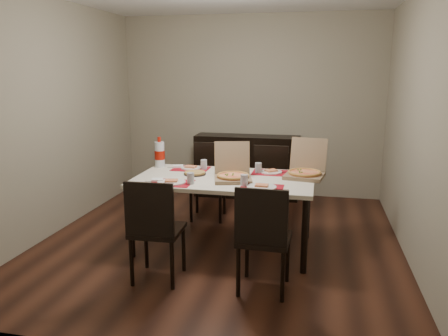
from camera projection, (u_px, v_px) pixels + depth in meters
The scene contains 18 objects.
ground at pixel (220, 241), 4.77m from camera, with size 3.80×4.00×0.02m, color #432114.
room_walls at pixel (229, 78), 4.80m from camera, with size 3.84×4.02×2.62m.
sideboard at pixel (247, 166), 6.36m from camera, with size 1.50×0.40×0.90m, color black.
dining_table at pixel (224, 184), 4.46m from camera, with size 1.80×1.00×0.75m.
chair_near_left at pixel (155, 227), 3.73m from camera, with size 0.43×0.43×0.93m.
chair_near_right at pixel (263, 235), 3.54m from camera, with size 0.43×0.43×0.93m.
chair_far_left at pixel (209, 177), 5.47m from camera, with size 0.45×0.45×0.93m.
chair_far_right at pixel (269, 182), 5.24m from camera, with size 0.42×0.42×0.93m.
setting_near_left at pixel (174, 181), 4.22m from camera, with size 0.50×0.30×0.11m.
setting_near_right at pixel (257, 185), 4.06m from camera, with size 0.46×0.30×0.11m.
setting_far_left at pixel (193, 167), 4.83m from camera, with size 0.48×0.30×0.11m.
setting_far_right at pixel (268, 171), 4.64m from camera, with size 0.45×0.30×0.11m.
napkin_loose at pixel (224, 178), 4.38m from camera, with size 0.12×0.11×0.02m, color white.
pizza_box_center at pixel (233, 174), 4.34m from camera, with size 0.44×0.47×0.36m.
pizza_box_right at pixel (305, 171), 4.46m from camera, with size 0.44×0.47×0.38m.
faina_plate at pixel (195, 173), 4.57m from camera, with size 0.23×0.23×0.03m.
dip_bowl at pixel (232, 172), 4.62m from camera, with size 0.12×0.12×0.03m, color white.
soda_bottle at pixel (160, 154), 4.91m from camera, with size 0.11×0.11×0.34m.
Camera 1 is at (0.99, -4.36, 1.82)m, focal length 35.00 mm.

